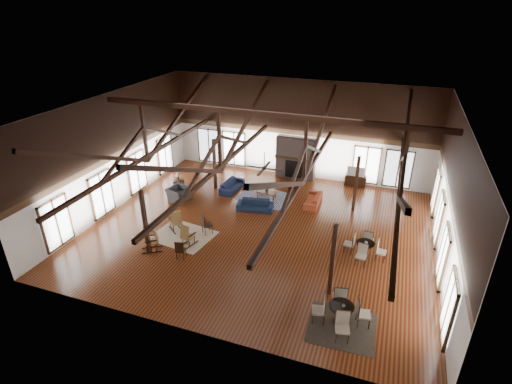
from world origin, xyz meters
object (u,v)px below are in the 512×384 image
(sofa_navy_front, at_px, (255,205))
(coffee_table, at_px, (267,192))
(armchair, at_px, (179,194))
(cafe_table_near, at_px, (341,311))
(cafe_table_far, at_px, (365,247))
(sofa_orange, at_px, (313,199))
(sofa_navy_left, at_px, (232,185))
(tv_console, at_px, (356,180))

(sofa_navy_front, distance_m, coffee_table, 1.54)
(coffee_table, distance_m, armchair, 4.89)
(cafe_table_near, distance_m, cafe_table_far, 4.36)
(sofa_orange, relative_size, cafe_table_near, 0.91)
(sofa_navy_front, xyz_separation_m, armchair, (-4.40, -0.29, 0.09))
(sofa_navy_left, relative_size, cafe_table_far, 1.04)
(tv_console, bearing_deg, sofa_orange, -120.08)
(sofa_navy_front, distance_m, sofa_orange, 3.24)
(sofa_orange, height_order, coffee_table, sofa_orange)
(sofa_navy_front, height_order, armchair, armchair)
(armchair, bearing_deg, sofa_navy_front, -73.37)
(armchair, bearing_deg, sofa_navy_left, -33.97)
(coffee_table, bearing_deg, cafe_table_far, -24.52)
(cafe_table_near, relative_size, tv_console, 1.66)
(sofa_navy_left, relative_size, sofa_orange, 1.03)
(cafe_table_near, bearing_deg, coffee_table, 123.29)
(sofa_orange, height_order, cafe_table_far, cafe_table_far)
(cafe_table_near, xyz_separation_m, tv_console, (-0.91, 11.66, -0.22))
(sofa_navy_front, distance_m, armchair, 4.42)
(sofa_orange, bearing_deg, coffee_table, -86.76)
(sofa_navy_left, xyz_separation_m, armchair, (-2.30, -2.16, 0.09))
(sofa_navy_left, relative_size, tv_console, 1.55)
(armchair, relative_size, tv_console, 0.93)
(sofa_orange, relative_size, cafe_table_far, 1.00)
(sofa_navy_left, height_order, tv_console, tv_console)
(sofa_orange, bearing_deg, sofa_navy_front, -58.72)
(armchair, height_order, cafe_table_near, cafe_table_near)
(sofa_orange, height_order, tv_console, tv_console)
(cafe_table_far, bearing_deg, tv_console, 99.86)
(sofa_navy_front, xyz_separation_m, sofa_navy_left, (-2.11, 1.86, 0.00))
(sofa_navy_left, bearing_deg, sofa_navy_front, -126.87)
(tv_console, bearing_deg, cafe_table_near, -85.53)
(cafe_table_near, bearing_deg, sofa_navy_left, 131.78)
(sofa_navy_left, distance_m, coffee_table, 2.27)
(sofa_orange, bearing_deg, sofa_navy_left, -92.50)
(coffee_table, height_order, tv_console, tv_console)
(sofa_navy_left, xyz_separation_m, sofa_orange, (4.85, -0.14, -0.01))
(sofa_orange, xyz_separation_m, coffee_table, (-2.61, -0.19, 0.09))
(coffee_table, height_order, cafe_table_far, cafe_table_far)
(armchair, xyz_separation_m, cafe_table_near, (9.94, -6.40, 0.15))
(cafe_table_far, bearing_deg, armchair, 168.70)
(sofa_orange, xyz_separation_m, cafe_table_far, (3.15, -4.08, 0.21))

